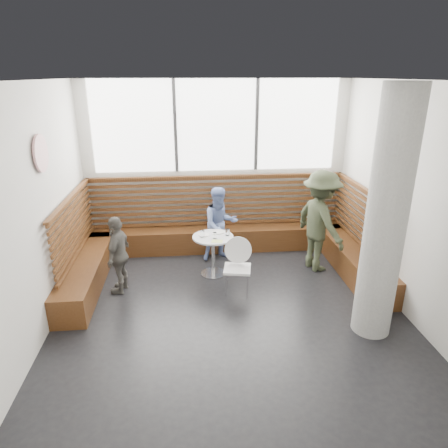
{
  "coord_description": "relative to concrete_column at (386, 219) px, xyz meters",
  "views": [
    {
      "loc": [
        -0.58,
        -4.99,
        3.27
      ],
      "look_at": [
        0.0,
        1.0,
        1.0
      ],
      "focal_mm": 32.0,
      "sensor_mm": 36.0,
      "label": 1
    }
  ],
  "objects": [
    {
      "name": "cafe_chair",
      "position": [
        -1.69,
        1.17,
        -1.08
      ],
      "size": [
        0.43,
        0.42,
        0.89
      ],
      "rotation": [
        0.0,
        0.0,
        -0.19
      ],
      "color": "white",
      "rests_on": "ground"
    },
    {
      "name": "adult_man",
      "position": [
        -0.16,
        1.86,
        -0.71
      ],
      "size": [
        0.99,
        1.3,
        1.78
      ],
      "primitive_type": "imported",
      "rotation": [
        0.0,
        0.0,
        1.89
      ],
      "color": "#3A432C",
      "rests_on": "ground"
    },
    {
      "name": "cafe_table",
      "position": [
        -2.02,
        1.8,
        -1.09
      ],
      "size": [
        0.69,
        0.69,
        0.71
      ],
      "color": "silver",
      "rests_on": "ground"
    },
    {
      "name": "concrete_column",
      "position": [
        0.0,
        0.0,
        0.0
      ],
      "size": [
        0.5,
        0.5,
        3.2
      ],
      "primitive_type": "cylinder",
      "color": "gray",
      "rests_on": "ground"
    },
    {
      "name": "room",
      "position": [
        -1.85,
        0.6,
        0.0
      ],
      "size": [
        5.0,
        5.0,
        3.2
      ],
      "color": "silver",
      "rests_on": "ground"
    },
    {
      "name": "plate_far",
      "position": [
        -1.91,
        1.97,
        -0.88
      ],
      "size": [
        0.21,
        0.21,
        0.01
      ],
      "primitive_type": "cylinder",
      "color": "white",
      "rests_on": "cafe_table"
    },
    {
      "name": "wall_art",
      "position": [
        -4.31,
        1.0,
        0.7
      ],
      "size": [
        0.03,
        0.5,
        0.5
      ],
      "primitive_type": "cylinder",
      "rotation": [
        0.0,
        1.57,
        0.0
      ],
      "color": "white",
      "rests_on": "room"
    },
    {
      "name": "plate_near",
      "position": [
        -2.16,
        1.87,
        -0.88
      ],
      "size": [
        0.19,
        0.19,
        0.01
      ],
      "primitive_type": "cylinder",
      "color": "white",
      "rests_on": "cafe_table"
    },
    {
      "name": "glass_mid",
      "position": [
        -1.99,
        1.7,
        -0.84
      ],
      "size": [
        0.07,
        0.07,
        0.11
      ],
      "primitive_type": "cylinder",
      "color": "white",
      "rests_on": "cafe_table"
    },
    {
      "name": "glass_left",
      "position": [
        -2.2,
        1.79,
        -0.83
      ],
      "size": [
        0.07,
        0.07,
        0.12
      ],
      "primitive_type": "cylinder",
      "color": "white",
      "rests_on": "cafe_table"
    },
    {
      "name": "booth",
      "position": [
        -1.85,
        2.37,
        -1.19
      ],
      "size": [
        5.0,
        2.5,
        1.44
      ],
      "color": "#442611",
      "rests_on": "ground"
    },
    {
      "name": "child_back",
      "position": [
        -1.84,
        2.42,
        -0.91
      ],
      "size": [
        0.78,
        0.67,
        1.38
      ],
      "primitive_type": "imported",
      "rotation": [
        0.0,
        0.0,
        0.24
      ],
      "color": "#6F85C0",
      "rests_on": "ground"
    },
    {
      "name": "glass_right",
      "position": [
        -1.77,
        1.82,
        -0.83
      ],
      "size": [
        0.07,
        0.07,
        0.11
      ],
      "primitive_type": "cylinder",
      "color": "white",
      "rests_on": "cafe_table"
    },
    {
      "name": "menu_card",
      "position": [
        -1.97,
        1.57,
        -0.89
      ],
      "size": [
        0.2,
        0.15,
        0.0
      ],
      "primitive_type": "cube",
      "rotation": [
        0.0,
        0.0,
        -0.16
      ],
      "color": "#A5C64C",
      "rests_on": "cafe_table"
    },
    {
      "name": "child_left",
      "position": [
        -3.52,
        1.39,
        -0.97
      ],
      "size": [
        0.46,
        0.79,
        1.26
      ],
      "primitive_type": "imported",
      "rotation": [
        0.0,
        0.0,
        -1.79
      ],
      "color": "#5F5C56",
      "rests_on": "ground"
    }
  ]
}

